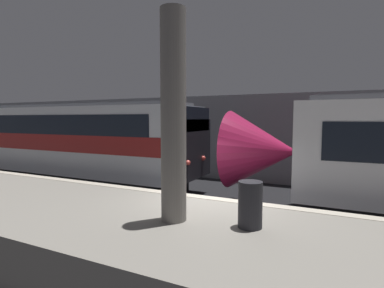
# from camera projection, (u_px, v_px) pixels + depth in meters

# --- Properties ---
(ground_plane) EXTENTS (120.00, 120.00, 0.00)m
(ground_plane) POSITION_uv_depth(u_px,v_px,m) (213.00, 235.00, 7.70)
(ground_plane) COLOR black
(platform) EXTENTS (40.00, 3.95, 1.02)m
(platform) POSITION_uv_depth(u_px,v_px,m) (176.00, 245.00, 5.88)
(platform) COLOR gray
(platform) RESTS_ON ground
(station_rear_barrier) EXTENTS (50.00, 0.15, 4.12)m
(station_rear_barrier) POSITION_uv_depth(u_px,v_px,m) (269.00, 139.00, 13.74)
(station_rear_barrier) COLOR gray
(station_rear_barrier) RESTS_ON ground
(support_pillar_near) EXTENTS (0.49, 0.49, 4.03)m
(support_pillar_near) POSITION_uv_depth(u_px,v_px,m) (173.00, 117.00, 5.70)
(support_pillar_near) COLOR slate
(support_pillar_near) RESTS_ON platform
(train_boxy) EXTENTS (15.46, 2.93, 3.61)m
(train_boxy) POSITION_uv_depth(u_px,v_px,m) (48.00, 143.00, 14.09)
(train_boxy) COLOR black
(train_boxy) RESTS_ON ground
(trash_bin) EXTENTS (0.44, 0.44, 0.85)m
(trash_bin) POSITION_uv_depth(u_px,v_px,m) (250.00, 205.00, 5.44)
(trash_bin) COLOR #232328
(trash_bin) RESTS_ON platform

